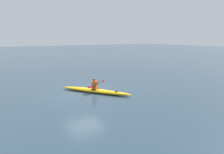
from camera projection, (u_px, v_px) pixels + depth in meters
ground_plane at (84, 92)px, 13.70m from camera, size 160.00×160.00×0.00m
kayak at (95, 91)px, 13.63m from camera, size 3.34×4.64×0.26m
kayaker at (95, 84)px, 13.56m from camera, size 2.04×1.37×0.74m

